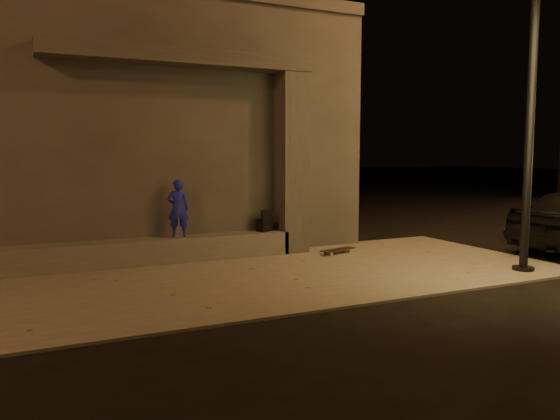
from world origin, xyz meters
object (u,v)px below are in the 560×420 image
skateboard (338,250)px  street_lamp_0 (534,32)px  skateboarder (178,208)px  column (292,163)px  backpack (265,224)px

skateboard → street_lamp_0: (2.08, -2.70, 3.93)m
skateboarder → skateboard: skateboarder is taller
column → skateboard: (0.72, -0.65, -1.73)m
backpack → skateboarder: bearing=155.7°
skateboarder → skateboard: bearing=-179.2°
skateboard → street_lamp_0: 5.20m
skateboarder → column: bearing=-167.3°
skateboard → street_lamp_0: bearing=-67.9°
column → skateboarder: size_ratio=3.35×
column → skateboard: bearing=-42.2°
skateboarder → street_lamp_0: bearing=159.7°
backpack → skateboard: 1.56m
skateboarder → backpack: (1.76, 0.00, -0.39)m
backpack → skateboard: bearing=-50.5°
column → backpack: size_ratio=8.26×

